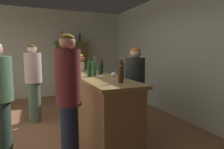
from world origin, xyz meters
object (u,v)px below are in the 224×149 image
object	(u,v)px
display_cabinet	(72,68)
wine_bottle_pinot	(101,66)
display_bottle_center	(80,38)
patron_redhead	(34,80)
patron_near_entrance	(69,97)
wine_bottle_malbec	(94,67)
wine_glass_spare	(80,67)
wine_glass_rear	(79,69)
display_bottle_midleft	(72,38)
wine_bottle_rose	(121,73)
flower_arrangement	(81,63)
cheese_plate	(100,76)
wine_glass_mid	(79,68)
bar_counter	(97,105)
wine_bottle_riesling	(100,68)
bartender	(135,86)
wine_bottle_merlot	(122,70)
display_bottle_left	(62,37)
wine_bottle_syrah	(90,68)
wine_glass_front	(113,75)

from	to	relation	value
display_cabinet	wine_bottle_pinot	distance (m)	2.83
display_bottle_center	patron_redhead	world-z (taller)	display_bottle_center
wine_bottle_pinot	patron_near_entrance	distance (m)	1.59
display_cabinet	wine_bottle_malbec	bearing A→B (deg)	-94.02
wine_glass_spare	wine_glass_rear	bearing A→B (deg)	-105.88
patron_near_entrance	display_bottle_midleft	bearing A→B (deg)	46.63
wine_bottle_rose	flower_arrangement	xyz separation A→B (m)	(-0.16, 1.67, 0.04)
wine_bottle_malbec	cheese_plate	size ratio (longest dim) A/B	2.11
wine_glass_rear	wine_glass_mid	bearing A→B (deg)	72.45
bar_counter	wine_bottle_riesling	bearing A→B (deg)	52.99
patron_redhead	bartender	distance (m)	2.14
wine_bottle_merlot	display_bottle_left	world-z (taller)	display_bottle_left
wine_glass_rear	wine_bottle_malbec	bearing A→B (deg)	-57.64
flower_arrangement	bartender	world-z (taller)	bartender
bar_counter	wine_glass_rear	xyz separation A→B (m)	(-0.23, 0.38, 0.63)
wine_bottle_rose	patron_redhead	distance (m)	2.27
wine_bottle_riesling	wine_bottle_syrah	bearing A→B (deg)	-136.83
cheese_plate	patron_redhead	xyz separation A→B (m)	(-1.07, 1.22, -0.18)
cheese_plate	wine_glass_spare	bearing A→B (deg)	103.72
bar_counter	wine_glass_front	world-z (taller)	wine_glass_front
wine_bottle_syrah	patron_redhead	bearing A→B (deg)	126.29
wine_bottle_rose	wine_glass_front	size ratio (longest dim) A/B	2.41
wine_bottle_malbec	cheese_plate	world-z (taller)	wine_bottle_malbec
flower_arrangement	patron_redhead	bearing A→B (deg)	163.17
bar_counter	patron_near_entrance	xyz separation A→B (m)	(-0.65, -0.92, 0.41)
wine_glass_front	display_bottle_center	distance (m)	3.98
wine_bottle_merlot	patron_near_entrance	world-z (taller)	patron_near_entrance
wine_bottle_riesling	wine_bottle_syrah	world-z (taller)	wine_bottle_syrah
display_cabinet	wine_bottle_syrah	bearing A→B (deg)	-96.07
wine_bottle_pinot	cheese_plate	size ratio (longest dim) A/B	1.93
cheese_plate	flower_arrangement	bearing A→B (deg)	97.30
patron_near_entrance	patron_redhead	distance (m)	2.07
wine_bottle_riesling	flower_arrangement	distance (m)	0.68
flower_arrangement	cheese_plate	xyz separation A→B (m)	(0.12, -0.93, -0.17)
cheese_plate	wine_bottle_merlot	bearing A→B (deg)	-70.63
wine_bottle_malbec	wine_bottle_syrah	size ratio (longest dim) A/B	1.01
wine_bottle_pinot	wine_glass_front	world-z (taller)	wine_bottle_pinot
display_cabinet	wine_glass_front	xyz separation A→B (m)	(-0.17, -3.88, 0.22)
flower_arrangement	patron_near_entrance	xyz separation A→B (m)	(-0.57, -1.75, -0.29)
flower_arrangement	display_bottle_center	world-z (taller)	display_bottle_center
wine_bottle_merlot	wine_glass_spare	distance (m)	1.30
display_bottle_center	wine_bottle_pinot	bearing A→B (deg)	-94.98
wine_glass_rear	wine_bottle_rose	bearing A→B (deg)	-76.10
patron_redhead	wine_bottle_pinot	bearing A→B (deg)	31.07
bar_counter	cheese_plate	distance (m)	0.55
display_bottle_midleft	display_bottle_center	xyz separation A→B (m)	(0.28, -0.00, 0.01)
wine_bottle_riesling	flower_arrangement	world-z (taller)	flower_arrangement
wine_bottle_malbec	wine_glass_spare	size ratio (longest dim) A/B	2.28
bar_counter	wine_glass_front	distance (m)	0.92
wine_glass_spare	bartender	bearing A→B (deg)	-44.08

